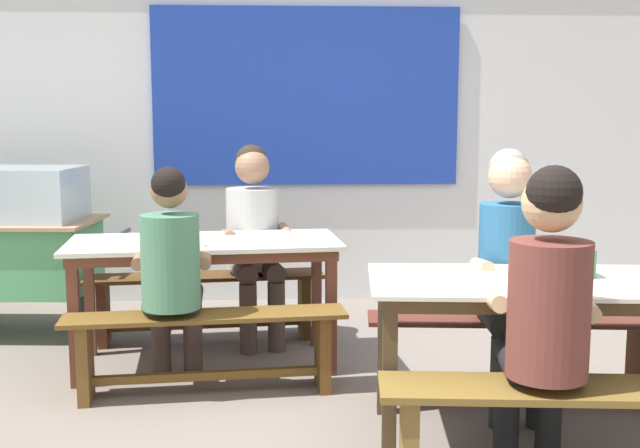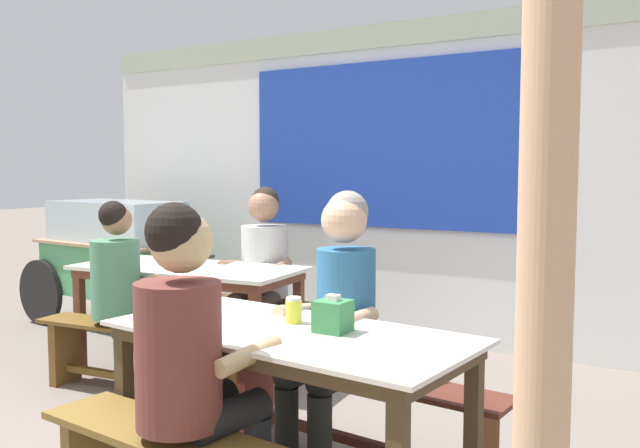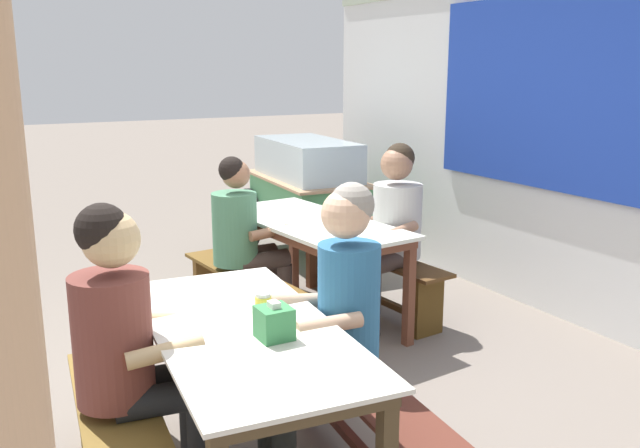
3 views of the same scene
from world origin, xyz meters
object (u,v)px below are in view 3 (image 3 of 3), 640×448
(dining_table_far, at_px, (312,231))
(condiment_jar, at_px, (263,306))
(dining_table_near, at_px, (244,344))
(tissue_box, at_px, (274,322))
(bench_far_front, at_px, (249,297))
(person_center_facing, at_px, (392,222))
(person_right_near_table, at_px, (334,309))
(bench_near_back, at_px, (353,405))
(food_cart, at_px, (306,188))
(wooden_support_post, at_px, (16,387))
(bench_far_back, at_px, (368,271))
(person_near_front, at_px, (128,336))
(person_left_back_turned, at_px, (245,233))

(dining_table_far, relative_size, condiment_jar, 14.44)
(dining_table_near, distance_m, tissue_box, 0.24)
(bench_far_front, relative_size, condiment_jar, 13.31)
(dining_table_far, distance_m, condiment_jar, 1.91)
(person_center_facing, bearing_deg, person_right_near_table, -42.84)
(tissue_box, bearing_deg, bench_near_back, 106.10)
(dining_table_near, relative_size, tissue_box, 10.41)
(bench_far_front, xyz_separation_m, food_cart, (-1.60, 1.28, 0.39))
(dining_table_far, distance_m, wooden_support_post, 3.59)
(bench_far_back, bearing_deg, bench_near_back, -34.56)
(dining_table_far, distance_m, dining_table_near, 2.00)
(tissue_box, bearing_deg, food_cart, 150.59)
(dining_table_far, bearing_deg, wooden_support_post, -36.61)
(dining_table_near, distance_m, bench_far_back, 2.41)
(tissue_box, bearing_deg, bench_far_back, 138.47)
(dining_table_far, distance_m, bench_far_back, 0.64)
(person_center_facing, distance_m, wooden_support_post, 3.69)
(dining_table_far, height_order, bench_near_back, dining_table_far)
(person_near_front, height_order, person_center_facing, person_near_front)
(bench_far_front, bearing_deg, bench_near_back, -5.55)
(dining_table_near, bearing_deg, person_center_facing, 128.78)
(bench_far_front, bearing_deg, dining_table_far, 95.62)
(condiment_jar, bearing_deg, wooden_support_post, -39.32)
(person_near_front, distance_m, tissue_box, 0.60)
(dining_table_near, distance_m, person_right_near_table, 0.45)
(person_left_back_turned, bearing_deg, food_cart, 139.40)
(food_cart, bearing_deg, dining_table_near, -31.55)
(food_cart, xyz_separation_m, person_center_facing, (1.83, -0.28, 0.07))
(bench_far_front, distance_m, food_cart, 2.09)
(tissue_box, bearing_deg, dining_table_far, 147.99)
(bench_near_back, xyz_separation_m, condiment_jar, (-0.09, -0.40, 0.52))
(condiment_jar, relative_size, wooden_support_post, 0.05)
(dining_table_far, bearing_deg, condiment_jar, -34.27)
(person_near_front, bearing_deg, person_left_back_turned, 143.99)
(dining_table_far, height_order, food_cart, food_cart)
(wooden_support_post, bearing_deg, dining_table_near, 142.77)
(dining_table_far, relative_size, person_right_near_table, 1.24)
(bench_far_back, bearing_deg, tissue_box, -41.53)
(dining_table_far, distance_m, person_near_front, 2.20)
(person_right_near_table, distance_m, condiment_jar, 0.34)
(person_right_near_table, relative_size, tissue_box, 8.56)
(bench_near_back, bearing_deg, dining_table_near, -95.19)
(person_left_back_turned, xyz_separation_m, tissue_box, (1.92, -0.67, 0.13))
(bench_far_back, distance_m, bench_far_front, 1.03)
(bench_far_back, bearing_deg, person_near_front, -54.38)
(bench_near_back, xyz_separation_m, person_right_near_table, (-0.06, -0.07, 0.46))
(person_left_back_turned, bearing_deg, condiment_jar, -19.89)
(person_right_near_table, bearing_deg, bench_near_back, 48.84)
(dining_table_far, distance_m, person_center_facing, 0.57)
(person_near_front, distance_m, person_center_facing, 2.44)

